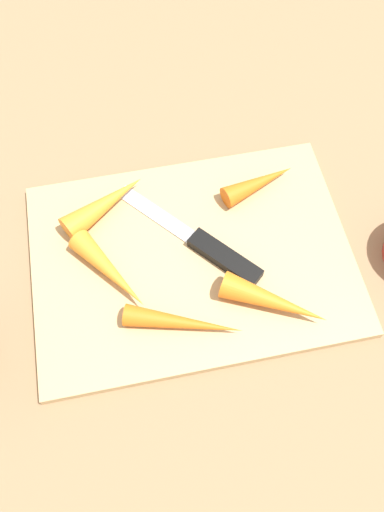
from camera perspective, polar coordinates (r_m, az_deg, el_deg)
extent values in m
plane|color=#8C6D4C|center=(0.59, 0.00, -0.53)|extent=(1.40, 1.40, 0.00)
cube|color=tan|center=(0.58, 0.00, -0.27)|extent=(0.36, 0.26, 0.01)
cube|color=#B7B7BC|center=(0.61, -4.03, 4.71)|extent=(0.09, 0.09, 0.00)
cube|color=black|center=(0.57, 3.68, -0.22)|extent=(0.08, 0.08, 0.01)
cone|color=orange|center=(0.53, -0.97, -7.45)|extent=(0.12, 0.06, 0.02)
cone|color=orange|center=(0.56, -9.13, -1.69)|extent=(0.08, 0.11, 0.03)
cone|color=orange|center=(0.60, -9.69, 5.75)|extent=(0.11, 0.08, 0.03)
cone|color=orange|center=(0.55, 9.14, -5.06)|extent=(0.11, 0.09, 0.03)
cone|color=orange|center=(0.62, 7.47, 8.10)|extent=(0.10, 0.05, 0.03)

